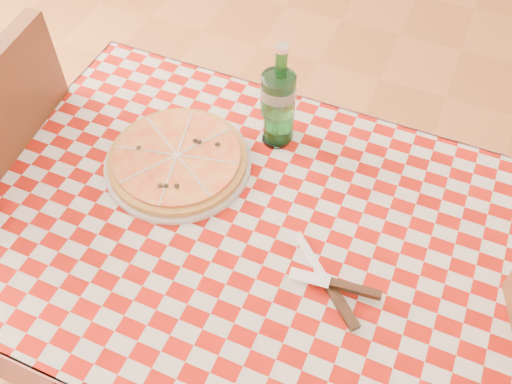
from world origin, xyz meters
TOP-DOWN VIEW (x-y plane):
  - dining_table at (0.00, 0.00)m, footprint 1.20×0.80m
  - tablecloth at (0.00, 0.00)m, footprint 1.30×0.90m
  - chair_far at (-0.75, -0.02)m, footprint 0.50×0.50m
  - pizza_plate at (-0.24, 0.10)m, footprint 0.42×0.42m
  - water_bottle at (-0.06, 0.29)m, footprint 0.10×0.10m
  - wine_glass at (-0.06, 0.28)m, footprint 0.09×0.09m
  - cutlery at (0.20, -0.07)m, footprint 0.31×0.28m

SIDE VIEW (x-z plane):
  - chair_far at x=-0.75m, z-range 0.07..1.08m
  - dining_table at x=0.00m, z-range 0.28..1.03m
  - tablecloth at x=0.00m, z-range 0.75..0.76m
  - cutlery at x=0.20m, z-range 0.76..0.79m
  - pizza_plate at x=-0.24m, z-range 0.76..0.80m
  - wine_glass at x=-0.06m, z-range 0.76..0.96m
  - water_bottle at x=-0.06m, z-range 0.76..1.04m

